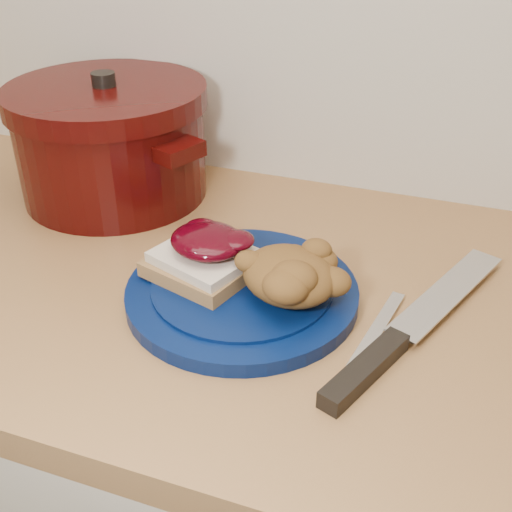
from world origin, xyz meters
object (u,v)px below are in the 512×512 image
(butter_knife, at_px, (371,340))
(pepper_grinder, at_px, (43,145))
(dutch_oven, at_px, (111,141))
(chef_knife, at_px, (390,346))
(plate, at_px, (242,293))

(butter_knife, distance_m, pepper_grinder, 0.61)
(dutch_oven, bearing_deg, chef_knife, -27.37)
(chef_knife, bearing_deg, butter_knife, 83.55)
(plate, xyz_separation_m, butter_knife, (0.16, -0.03, -0.01))
(chef_knife, relative_size, pepper_grinder, 2.84)
(pepper_grinder, bearing_deg, butter_knife, -21.93)
(chef_knife, relative_size, dutch_oven, 0.89)
(chef_knife, distance_m, pepper_grinder, 0.63)
(butter_knife, xyz_separation_m, pepper_grinder, (-0.56, 0.23, 0.06))
(plate, bearing_deg, butter_knife, -9.98)
(plate, distance_m, pepper_grinder, 0.45)
(plate, bearing_deg, chef_knife, -12.37)
(butter_knife, bearing_deg, dutch_oven, 71.72)
(dutch_oven, relative_size, pepper_grinder, 3.19)
(dutch_oven, bearing_deg, butter_knife, -27.34)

